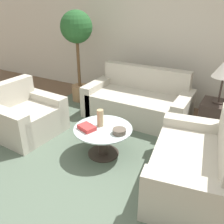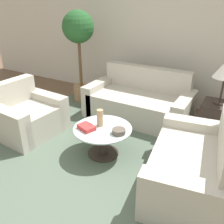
{
  "view_description": "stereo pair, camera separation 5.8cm",
  "coord_description": "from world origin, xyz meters",
  "px_view_note": "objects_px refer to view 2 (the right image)",
  "views": [
    {
      "loc": [
        1.41,
        -1.74,
        2.06
      ],
      "look_at": [
        -0.11,
        1.01,
        0.55
      ],
      "focal_mm": 40.0,
      "sensor_mm": 36.0,
      "label": 1
    },
    {
      "loc": [
        1.46,
        -1.71,
        2.06
      ],
      "look_at": [
        -0.11,
        1.01,
        0.55
      ],
      "focal_mm": 40.0,
      "sensor_mm": 36.0,
      "label": 2
    }
  ],
  "objects_px": {
    "armchair": "(27,116)",
    "bowl": "(119,131)",
    "potted_plant": "(79,37)",
    "sofa_main": "(140,102)",
    "loveseat": "(197,168)",
    "vase": "(100,118)",
    "coffee_table": "(103,137)",
    "book_stack": "(86,127)"
  },
  "relations": [
    {
      "from": "sofa_main",
      "to": "armchair",
      "type": "distance_m",
      "value": 1.94
    },
    {
      "from": "loveseat",
      "to": "sofa_main",
      "type": "bearing_deg",
      "value": -144.63
    },
    {
      "from": "potted_plant",
      "to": "vase",
      "type": "distance_m",
      "value": 2.11
    },
    {
      "from": "vase",
      "to": "bowl",
      "type": "bearing_deg",
      "value": -10.76
    },
    {
      "from": "coffee_table",
      "to": "vase",
      "type": "relative_size",
      "value": 3.33
    },
    {
      "from": "sofa_main",
      "to": "armchair",
      "type": "relative_size",
      "value": 1.79
    },
    {
      "from": "coffee_table",
      "to": "armchair",
      "type": "bearing_deg",
      "value": -176.68
    },
    {
      "from": "coffee_table",
      "to": "potted_plant",
      "type": "distance_m",
      "value": 2.28
    },
    {
      "from": "armchair",
      "to": "potted_plant",
      "type": "bearing_deg",
      "value": 5.75
    },
    {
      "from": "armchair",
      "to": "book_stack",
      "type": "bearing_deg",
      "value": -88.82
    },
    {
      "from": "sofa_main",
      "to": "bowl",
      "type": "xyz_separation_m",
      "value": [
        0.31,
        -1.36,
        0.17
      ]
    },
    {
      "from": "bowl",
      "to": "book_stack",
      "type": "relative_size",
      "value": 0.66
    },
    {
      "from": "book_stack",
      "to": "coffee_table",
      "type": "bearing_deg",
      "value": 57.81
    },
    {
      "from": "sofa_main",
      "to": "potted_plant",
      "type": "bearing_deg",
      "value": 175.15
    },
    {
      "from": "sofa_main",
      "to": "potted_plant",
      "type": "height_order",
      "value": "potted_plant"
    },
    {
      "from": "sofa_main",
      "to": "potted_plant",
      "type": "distance_m",
      "value": 1.72
    },
    {
      "from": "vase",
      "to": "book_stack",
      "type": "distance_m",
      "value": 0.22
    },
    {
      "from": "bowl",
      "to": "book_stack",
      "type": "xyz_separation_m",
      "value": [
        -0.43,
        -0.11,
        -0.0
      ]
    },
    {
      "from": "sofa_main",
      "to": "loveseat",
      "type": "relative_size",
      "value": 1.17
    },
    {
      "from": "armchair",
      "to": "coffee_table",
      "type": "relative_size",
      "value": 1.28
    },
    {
      "from": "sofa_main",
      "to": "armchair",
      "type": "height_order",
      "value": "sofa_main"
    },
    {
      "from": "loveseat",
      "to": "book_stack",
      "type": "height_order",
      "value": "loveseat"
    },
    {
      "from": "sofa_main",
      "to": "bowl",
      "type": "bearing_deg",
      "value": -77.23
    },
    {
      "from": "armchair",
      "to": "sofa_main",
      "type": "bearing_deg",
      "value": -39.27
    },
    {
      "from": "bowl",
      "to": "vase",
      "type": "bearing_deg",
      "value": 169.24
    },
    {
      "from": "armchair",
      "to": "coffee_table",
      "type": "height_order",
      "value": "armchair"
    },
    {
      "from": "coffee_table",
      "to": "bowl",
      "type": "xyz_separation_m",
      "value": [
        0.26,
        -0.02,
        0.18
      ]
    },
    {
      "from": "sofa_main",
      "to": "coffee_table",
      "type": "bearing_deg",
      "value": -87.81
    },
    {
      "from": "loveseat",
      "to": "vase",
      "type": "relative_size",
      "value": 6.54
    },
    {
      "from": "loveseat",
      "to": "bowl",
      "type": "bearing_deg",
      "value": -99.35
    },
    {
      "from": "loveseat",
      "to": "vase",
      "type": "distance_m",
      "value": 1.36
    },
    {
      "from": "coffee_table",
      "to": "book_stack",
      "type": "relative_size",
      "value": 2.98
    },
    {
      "from": "armchair",
      "to": "book_stack",
      "type": "height_order",
      "value": "armchair"
    },
    {
      "from": "loveseat",
      "to": "coffee_table",
      "type": "distance_m",
      "value": 1.28
    },
    {
      "from": "coffee_table",
      "to": "book_stack",
      "type": "distance_m",
      "value": 0.28
    },
    {
      "from": "sofa_main",
      "to": "book_stack",
      "type": "relative_size",
      "value": 6.85
    },
    {
      "from": "sofa_main",
      "to": "book_stack",
      "type": "distance_m",
      "value": 1.49
    },
    {
      "from": "potted_plant",
      "to": "sofa_main",
      "type": "bearing_deg",
      "value": -4.85
    },
    {
      "from": "bowl",
      "to": "coffee_table",
      "type": "bearing_deg",
      "value": 174.74
    },
    {
      "from": "bowl",
      "to": "book_stack",
      "type": "bearing_deg",
      "value": -165.28
    },
    {
      "from": "vase",
      "to": "book_stack",
      "type": "height_order",
      "value": "vase"
    },
    {
      "from": "armchair",
      "to": "bowl",
      "type": "xyz_separation_m",
      "value": [
        1.64,
        0.06,
        0.17
      ]
    }
  ]
}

